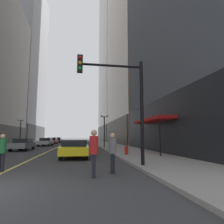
{
  "coord_description": "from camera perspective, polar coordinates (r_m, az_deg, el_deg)",
  "views": [
    {
      "loc": [
        3.29,
        -5.98,
        1.56
      ],
      "look_at": [
        10.32,
        37.11,
        7.07
      ],
      "focal_mm": 31.05,
      "sensor_mm": 36.0,
      "label": 1
    }
  ],
  "objects": [
    {
      "name": "storefront_awning_right",
      "position": [
        17.74,
        11.95,
        -2.43
      ],
      "size": [
        1.6,
        6.53,
        3.12
      ],
      "color": "#B21414",
      "rests_on": "ground"
    },
    {
      "name": "street_lamp_left_far",
      "position": [
        35.17,
        -25.3,
        -3.74
      ],
      "size": [
        1.06,
        0.36,
        4.43
      ],
      "color": "black",
      "rests_on": "ground"
    },
    {
      "name": "pedestrian_in_green_parka",
      "position": [
        10.1,
        -29.64,
        -9.61
      ],
      "size": [
        0.44,
        0.44,
        1.67
      ],
      "color": "black",
      "rests_on": "ground"
    },
    {
      "name": "car_yellow",
      "position": [
        14.89,
        -10.78,
        -10.3
      ],
      "size": [
        2.05,
        4.76,
        1.32
      ],
      "color": "yellow",
      "rests_on": "ground"
    },
    {
      "name": "car_silver",
      "position": [
        34.41,
        -18.89,
        -8.21
      ],
      "size": [
        1.98,
        4.69,
        1.32
      ],
      "color": "#B7B7BC",
      "rests_on": "ground"
    },
    {
      "name": "ground_plane",
      "position": [
        41.14,
        -14.02,
        -9.16
      ],
      "size": [
        200.0,
        200.0,
        0.0
      ],
      "primitive_type": "plane",
      "color": "#38383A"
    },
    {
      "name": "building_right_far",
      "position": [
        78.29,
        2.52,
        23.33
      ],
      "size": [
        13.68,
        26.0,
        82.79
      ],
      "color": "#A8A399",
      "rests_on": "ground"
    },
    {
      "name": "sidewalk_right",
      "position": [
        41.31,
        -2.39,
        -9.25
      ],
      "size": [
        4.5,
        78.0,
        0.15
      ],
      "primitive_type": "cube",
      "color": "gray",
      "rests_on": "ground"
    },
    {
      "name": "lane_centre_stripe",
      "position": [
        41.14,
        -14.02,
        -9.15
      ],
      "size": [
        0.16,
        70.0,
        0.01
      ],
      "primitive_type": "cube",
      "color": "#E5D64C",
      "rests_on": "ground"
    },
    {
      "name": "sidewalk_left",
      "position": [
        42.6,
        -25.27,
        -8.52
      ],
      "size": [
        4.5,
        78.0,
        0.15
      ],
      "primitive_type": "cube",
      "color": "gray",
      "rests_on": "ground"
    },
    {
      "name": "building_left_far",
      "position": [
        73.68,
        -25.93,
        13.57
      ],
      "size": [
        14.55,
        26.0,
        53.72
      ],
      "color": "gray",
      "rests_on": "ground"
    },
    {
      "name": "fire_hydrant_right",
      "position": [
        15.57,
        4.27,
        -11.45
      ],
      "size": [
        0.28,
        0.28,
        0.8
      ],
      "primitive_type": "cylinder",
      "color": "red",
      "rests_on": "ground"
    },
    {
      "name": "car_red",
      "position": [
        42.14,
        -17.23,
        -8.02
      ],
      "size": [
        1.88,
        4.72,
        1.32
      ],
      "color": "#B21919",
      "rests_on": "ground"
    },
    {
      "name": "car_grey",
      "position": [
        24.16,
        -24.75,
        -8.54
      ],
      "size": [
        1.75,
        4.58,
        1.32
      ],
      "color": "slate",
      "rests_on": "ground"
    },
    {
      "name": "building_right_mid",
      "position": [
        48.12,
        10.0,
        19.51
      ],
      "size": [
        14.94,
        24.0,
        46.34
      ],
      "color": "gray",
      "rests_on": "ground"
    },
    {
      "name": "pedestrian_in_red_jacket",
      "position": [
        7.68,
        -5.38,
        -10.84
      ],
      "size": [
        0.35,
        0.35,
        1.82
      ],
      "color": "black",
      "rests_on": "ground"
    },
    {
      "name": "traffic_light_near_right",
      "position": [
        9.97,
        2.92,
        5.44
      ],
      "size": [
        3.43,
        0.35,
        5.65
      ],
      "color": "black",
      "rests_on": "ground"
    },
    {
      "name": "pedestrian_in_grey_suit",
      "position": [
        8.54,
        0.16,
        -10.99
      ],
      "size": [
        0.45,
        0.45,
        1.71
      ],
      "color": "black",
      "rests_on": "ground"
    },
    {
      "name": "car_navy",
      "position": [
        50.74,
        -15.81,
        -7.88
      ],
      "size": [
        1.84,
        4.25,
        1.32
      ],
      "color": "#141E4C",
      "rests_on": "ground"
    },
    {
      "name": "street_lamp_right_mid",
      "position": [
        25.62,
        -2.27,
        -3.4
      ],
      "size": [
        1.06,
        0.36,
        4.43
      ],
      "color": "black",
      "rests_on": "ground"
    }
  ]
}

